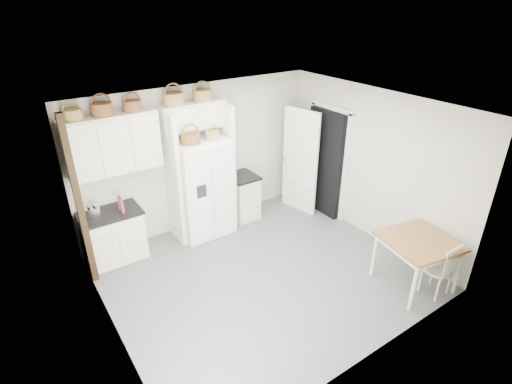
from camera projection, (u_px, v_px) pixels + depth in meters
floor at (263, 274)px, 6.24m from camera, size 4.50×4.50×0.00m
ceiling at (265, 110)px, 5.08m from camera, size 4.50×4.50×0.00m
wall_back at (199, 157)px, 7.13m from camera, size 4.50×0.00×4.50m
wall_left at (103, 252)px, 4.52m from camera, size 0.00×4.00×4.00m
wall_right at (372, 165)px, 6.79m from camera, size 0.00×4.00×4.00m
refrigerator at (202, 187)px, 6.99m from camera, size 0.91×0.73×1.76m
base_cab_left at (114, 237)px, 6.42m from camera, size 0.89×0.56×0.83m
base_cab_right at (243, 197)px, 7.67m from camera, size 0.47×0.57×0.83m
dining_table at (415, 262)px, 5.85m from camera, size 1.10×1.10×0.79m
windsor_chair at (438, 269)px, 5.67m from camera, size 0.41×0.37×0.82m
counter_left at (110, 213)px, 6.23m from camera, size 0.93×0.60×0.04m
counter_right at (243, 177)px, 7.47m from camera, size 0.51×0.60×0.04m
toaster at (92, 213)px, 6.04m from camera, size 0.27×0.20×0.17m
cookbook_red at (121, 204)px, 6.19m from camera, size 0.05×0.17×0.25m
cookbook_cream at (121, 205)px, 6.20m from camera, size 0.04×0.14×0.21m
basket_upper_a at (73, 115)px, 5.51m from camera, size 0.27×0.27×0.15m
basket_upper_b at (102, 109)px, 5.71m from camera, size 0.31×0.31×0.18m
basket_upper_c at (132, 106)px, 5.94m from camera, size 0.27×0.27×0.16m
basket_bridge_a at (174, 99)px, 6.26m from camera, size 0.33×0.33×0.19m
basket_bridge_b at (202, 95)px, 6.52m from camera, size 0.31×0.31×0.18m
basket_fridge_a at (191, 138)px, 6.38m from camera, size 0.33×0.33×0.17m
basket_fridge_b at (213, 135)px, 6.59m from camera, size 0.25×0.25×0.13m
upper_cabinet at (113, 144)px, 5.98m from camera, size 1.40×0.34×0.90m
bridge_cabinet at (193, 116)px, 6.56m from camera, size 1.12×0.34×0.45m
fridge_panel_left at (173, 179)px, 6.65m from camera, size 0.08×0.60×2.30m
fridge_panel_right at (226, 166)px, 7.16m from camera, size 0.08×0.60×2.30m
trim_post at (79, 204)px, 5.54m from camera, size 0.09×0.09×2.60m
doorway_void at (326, 163)px, 7.61m from camera, size 0.18×0.85×2.05m
door_slab at (300, 162)px, 7.67m from camera, size 0.21×0.79×2.05m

